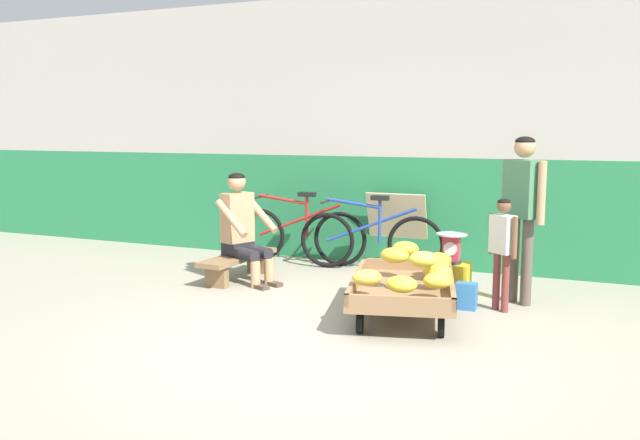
# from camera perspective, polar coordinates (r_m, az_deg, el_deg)

# --- Properties ---
(ground_plane) EXTENTS (80.00, 80.00, 0.00)m
(ground_plane) POSITION_cam_1_polar(r_m,az_deg,el_deg) (5.07, -0.70, -10.50)
(ground_plane) COLOR gray
(back_wall) EXTENTS (16.00, 0.30, 3.14)m
(back_wall) POSITION_cam_1_polar(r_m,az_deg,el_deg) (7.76, 8.71, 7.60)
(back_wall) COLOR #287F4C
(back_wall) RESTS_ON ground
(banana_cart) EXTENTS (1.16, 1.60, 0.36)m
(banana_cart) POSITION_cam_1_polar(r_m,az_deg,el_deg) (5.70, 7.17, -5.96)
(banana_cart) COLOR #8E6B47
(banana_cart) RESTS_ON ground
(banana_pile) EXTENTS (0.84, 1.28, 0.26)m
(banana_pile) POSITION_cam_1_polar(r_m,az_deg,el_deg) (5.56, 8.30, -3.95)
(banana_pile) COLOR yellow
(banana_pile) RESTS_ON banana_cart
(low_bench) EXTENTS (0.38, 1.12, 0.27)m
(low_bench) POSITION_cam_1_polar(r_m,az_deg,el_deg) (7.08, -7.07, -3.56)
(low_bench) COLOR olive
(low_bench) RESTS_ON ground
(vendor_seated) EXTENTS (0.74, 0.62, 1.14)m
(vendor_seated) POSITION_cam_1_polar(r_m,az_deg,el_deg) (6.95, -6.68, -0.69)
(vendor_seated) COLOR tan
(vendor_seated) RESTS_ON ground
(plastic_crate) EXTENTS (0.36, 0.28, 0.30)m
(plastic_crate) POSITION_cam_1_polar(r_m,az_deg,el_deg) (6.60, 11.19, -4.95)
(plastic_crate) COLOR gold
(plastic_crate) RESTS_ON ground
(weighing_scale) EXTENTS (0.30, 0.30, 0.29)m
(weighing_scale) POSITION_cam_1_polar(r_m,az_deg,el_deg) (6.54, 11.26, -2.36)
(weighing_scale) COLOR #28282D
(weighing_scale) RESTS_ON plastic_crate
(bicycle_near_left) EXTENTS (1.66, 0.48, 0.86)m
(bicycle_near_left) POSITION_cam_1_polar(r_m,az_deg,el_deg) (7.87, -1.85, -1.21)
(bicycle_near_left) COLOR black
(bicycle_near_left) RESTS_ON ground
(bicycle_far_left) EXTENTS (1.65, 0.48, 0.86)m
(bicycle_far_left) POSITION_cam_1_polar(r_m,az_deg,el_deg) (7.49, 4.37, -1.70)
(bicycle_far_left) COLOR black
(bicycle_far_left) RESTS_ON ground
(sign_board) EXTENTS (0.70, 0.29, 0.87)m
(sign_board) POSITION_cam_1_polar(r_m,az_deg,el_deg) (7.75, 6.72, -0.82)
(sign_board) COLOR #C6B289
(sign_board) RESTS_ON ground
(customer_adult) EXTENTS (0.41, 0.35, 1.53)m
(customer_adult) POSITION_cam_1_polar(r_m,az_deg,el_deg) (6.25, 17.07, 1.60)
(customer_adult) COLOR brown
(customer_adult) RESTS_ON ground
(customer_child) EXTENTS (0.27, 0.23, 1.00)m
(customer_child) POSITION_cam_1_polar(r_m,az_deg,el_deg) (5.99, 15.46, -1.84)
(customer_child) COLOR brown
(customer_child) RESTS_ON ground
(shopping_bag) EXTENTS (0.18, 0.12, 0.24)m
(shopping_bag) POSITION_cam_1_polar(r_m,az_deg,el_deg) (6.06, 12.51, -6.42)
(shopping_bag) COLOR #3370B7
(shopping_bag) RESTS_ON ground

